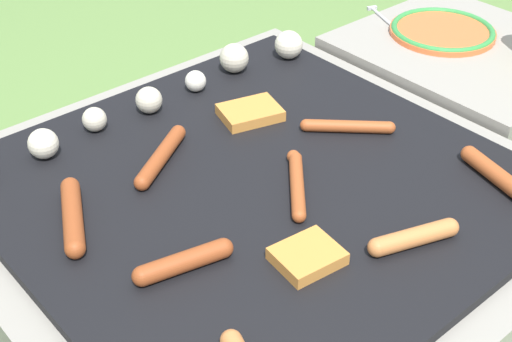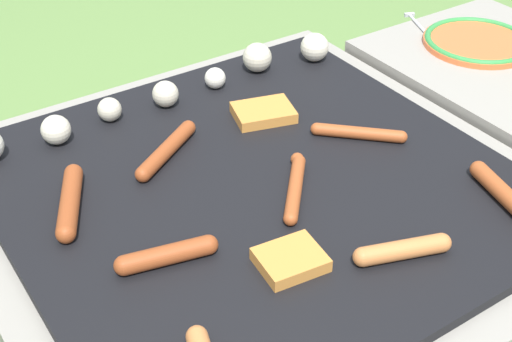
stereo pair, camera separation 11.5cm
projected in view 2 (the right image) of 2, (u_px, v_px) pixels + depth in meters
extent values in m
plane|color=#608442|center=(256.00, 330.00, 1.37)|extent=(14.00, 14.00, 0.00)
cube|color=gray|center=(256.00, 265.00, 1.27)|extent=(0.89, 0.89, 0.34)
cube|color=black|center=(256.00, 185.00, 1.17)|extent=(0.79, 0.79, 0.02)
cube|color=gray|center=(488.00, 129.00, 1.63)|extent=(0.46, 0.50, 0.36)
cylinder|color=#A34C23|center=(359.00, 133.00, 1.26)|extent=(0.12, 0.12, 0.02)
sphere|color=#A34C23|center=(317.00, 129.00, 1.27)|extent=(0.02, 0.02, 0.02)
sphere|color=#A34C23|center=(401.00, 137.00, 1.25)|extent=(0.02, 0.02, 0.02)
cylinder|color=#C6753D|center=(403.00, 250.00, 1.01)|extent=(0.12, 0.07, 0.03)
sphere|color=#C6753D|center=(442.00, 243.00, 1.02)|extent=(0.03, 0.03, 0.03)
sphere|color=#C6753D|center=(363.00, 257.00, 0.99)|extent=(0.03, 0.03, 0.03)
cylinder|color=#A34C23|center=(502.00, 192.00, 1.11)|extent=(0.06, 0.13, 0.03)
sphere|color=#A34C23|center=(478.00, 169.00, 1.16)|extent=(0.03, 0.03, 0.03)
sphere|color=#C6753D|center=(197.00, 337.00, 0.88)|extent=(0.03, 0.03, 0.03)
cylinder|color=#93421E|center=(167.00, 255.00, 1.00)|extent=(0.13, 0.06, 0.03)
sphere|color=#93421E|center=(208.00, 245.00, 1.01)|extent=(0.03, 0.03, 0.03)
sphere|color=#93421E|center=(124.00, 266.00, 0.98)|extent=(0.03, 0.03, 0.03)
cylinder|color=#93421E|center=(167.00, 150.00, 1.21)|extent=(0.14, 0.10, 0.03)
sphere|color=#93421E|center=(188.00, 128.00, 1.27)|extent=(0.03, 0.03, 0.03)
sphere|color=#93421E|center=(143.00, 174.00, 1.15)|extent=(0.03, 0.03, 0.03)
cylinder|color=#A34C23|center=(295.00, 188.00, 1.13)|extent=(0.12, 0.13, 0.02)
sphere|color=#A34C23|center=(299.00, 161.00, 1.19)|extent=(0.02, 0.02, 0.02)
sphere|color=#A34C23|center=(291.00, 219.00, 1.07)|extent=(0.02, 0.02, 0.02)
cylinder|color=#93421E|center=(70.00, 202.00, 1.09)|extent=(0.09, 0.15, 0.03)
sphere|color=#93421E|center=(74.00, 173.00, 1.15)|extent=(0.03, 0.03, 0.03)
sphere|color=#93421E|center=(66.00, 233.00, 1.03)|extent=(0.03, 0.03, 0.03)
cube|color=#D18438|center=(263.00, 113.00, 1.32)|extent=(0.13, 0.11, 0.02)
cube|color=#D18438|center=(290.00, 260.00, 1.00)|extent=(0.10, 0.09, 0.02)
sphere|color=beige|center=(56.00, 130.00, 1.24)|extent=(0.05, 0.05, 0.05)
sphere|color=beige|center=(110.00, 109.00, 1.30)|extent=(0.04, 0.04, 0.04)
sphere|color=beige|center=(165.00, 94.00, 1.34)|extent=(0.05, 0.05, 0.05)
sphere|color=silver|center=(215.00, 78.00, 1.40)|extent=(0.04, 0.04, 0.04)
sphere|color=beige|center=(257.00, 57.00, 1.46)|extent=(0.06, 0.06, 0.06)
sphere|color=beige|center=(315.00, 47.00, 1.50)|extent=(0.06, 0.06, 0.06)
cylinder|color=orange|center=(478.00, 43.00, 1.57)|extent=(0.24, 0.24, 0.01)
torus|color=#338C3F|center=(478.00, 41.00, 1.56)|extent=(0.23, 0.23, 0.01)
cylinder|color=silver|center=(426.00, 33.00, 1.61)|extent=(0.09, 0.20, 0.01)
cube|color=silver|center=(409.00, 15.00, 1.70)|extent=(0.03, 0.02, 0.01)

